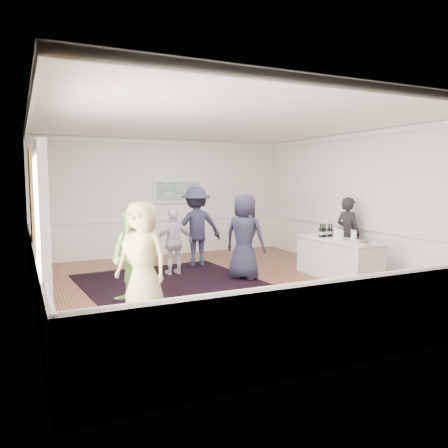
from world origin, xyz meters
name	(u,v)px	position (x,y,z in m)	size (l,w,h in m)	color
floor	(225,286)	(0.00, 0.00, 0.00)	(8.00, 8.00, 0.00)	brown
ceiling	(225,123)	(0.00, 0.00, 3.20)	(7.00, 8.00, 0.02)	white
wall_left	(31,212)	(-3.50, 0.00, 1.60)	(0.02, 8.00, 3.20)	white
wall_right	(363,202)	(3.50, 0.00, 1.60)	(0.02, 8.00, 3.20)	white
wall_back	(164,198)	(0.00, 4.00, 1.60)	(7.00, 0.02, 3.20)	white
wall_front	(376,226)	(0.00, -4.00, 1.60)	(7.00, 0.02, 3.20)	white
wainscoting	(225,261)	(0.00, 0.00, 0.50)	(7.00, 8.00, 1.00)	white
mirror	(31,196)	(-3.45, 1.30, 1.80)	(0.05, 1.25, 1.85)	#BA8636
doorway	(41,237)	(-3.45, -1.90, 1.42)	(0.10, 1.78, 2.56)	white
landscape_painting	(178,191)	(0.40, 3.95, 1.78)	(1.44, 0.06, 0.66)	white
area_rug	(181,288)	(-0.88, 0.16, 0.01)	(3.40, 4.46, 0.02)	black
serving_table	(338,259)	(2.49, -0.41, 0.42)	(0.79, 2.06, 0.83)	silver
bartender	(348,234)	(3.20, 0.12, 0.86)	(0.62, 0.41, 1.71)	black
guest_tan	(142,258)	(-1.95, -1.05, 0.90)	(0.88, 0.57, 1.79)	tan
guest_green	(133,256)	(-1.97, -0.48, 0.83)	(0.81, 0.63, 1.66)	#68A943
guest_lilac	(174,242)	(-0.59, 1.40, 0.73)	(0.86, 0.36, 1.46)	silver
guest_dark_a	(196,227)	(0.20, 2.07, 0.97)	(1.25, 0.72, 1.94)	#212238
guest_dark_b	(243,234)	(1.28, 1.72, 0.78)	(0.57, 0.38, 1.57)	black
guest_navy	(245,237)	(0.63, 0.37, 0.91)	(0.89, 0.58, 1.82)	#212238
wine_bottles	(326,230)	(2.51, 0.05, 0.99)	(0.40, 0.22, 0.31)	black
juice_pitchers	(344,235)	(2.46, -0.60, 0.95)	(0.37, 0.36, 0.24)	#7DA83C
ice_bucket	(337,233)	(2.58, -0.23, 0.95)	(0.26, 0.26, 0.24)	silver
nut_bowl	(364,243)	(2.40, -1.26, 0.87)	(0.26, 0.26, 0.08)	white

